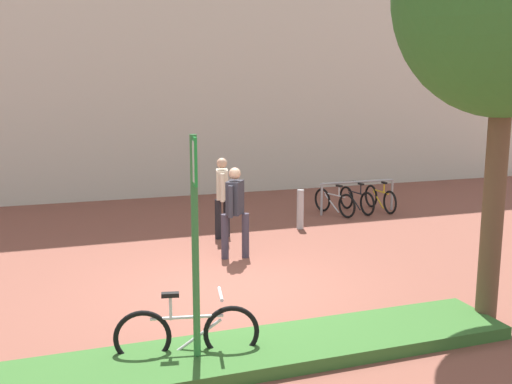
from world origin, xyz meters
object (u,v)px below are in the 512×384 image
at_px(parking_sign_post, 195,220).
at_px(bike_rack_cluster, 357,199).
at_px(person_suited_navy, 235,207).
at_px(person_casual_tan, 222,192).
at_px(bike_at_sign, 188,334).
at_px(bollard_steel, 300,209).

xyz_separation_m(parking_sign_post, bike_rack_cluster, (5.84, 6.90, -1.38)).
height_order(parking_sign_post, person_suited_navy, parking_sign_post).
xyz_separation_m(bike_rack_cluster, person_casual_tan, (-3.99, -1.35, 0.63)).
height_order(bike_at_sign, bollard_steel, bollard_steel).
height_order(bike_rack_cluster, bollard_steel, bollard_steel).
bearing_deg(parking_sign_post, person_casual_tan, 71.52).
relative_size(parking_sign_post, person_suited_navy, 1.55).
height_order(bike_at_sign, bike_rack_cluster, bike_at_sign).
bearing_deg(bike_rack_cluster, person_suited_navy, -145.33).
xyz_separation_m(parking_sign_post, person_casual_tan, (1.85, 5.55, -0.74)).
xyz_separation_m(parking_sign_post, bollard_steel, (3.75, 5.75, -1.28)).
relative_size(bollard_steel, person_casual_tan, 0.52).
xyz_separation_m(bike_at_sign, bike_rack_cluster, (5.91, 6.71, -0.00)).
bearing_deg(bollard_steel, bike_at_sign, -124.43).
bearing_deg(person_suited_navy, bike_rack_cluster, 34.67).
height_order(person_suited_navy, person_casual_tan, same).
xyz_separation_m(bike_rack_cluster, bollard_steel, (-2.09, -1.15, 0.10)).
bearing_deg(parking_sign_post, bollard_steel, 56.92).
bearing_deg(person_casual_tan, bike_at_sign, -109.72).
distance_m(parking_sign_post, bollard_steel, 6.98).
distance_m(parking_sign_post, bike_at_sign, 1.39).
relative_size(bike_rack_cluster, bollard_steel, 2.34).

